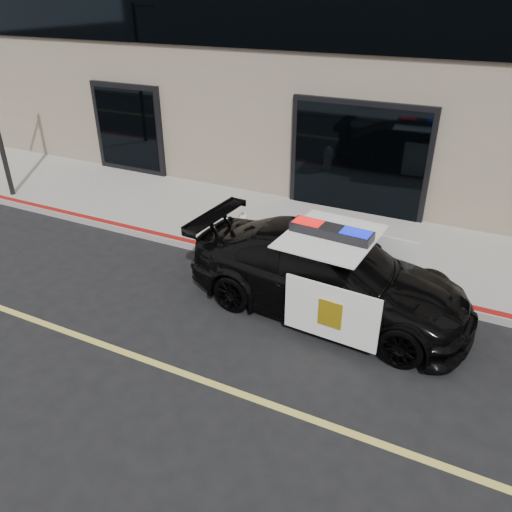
% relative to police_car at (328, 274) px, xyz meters
% --- Properties ---
extents(ground, '(120.00, 120.00, 0.00)m').
position_rel_police_car_xyz_m(ground, '(0.22, -2.59, -0.74)').
color(ground, black).
rests_on(ground, ground).
extents(sidewalk_n, '(60.00, 3.50, 0.15)m').
position_rel_police_car_xyz_m(sidewalk_n, '(0.22, 2.66, -0.67)').
color(sidewalk_n, gray).
rests_on(sidewalk_n, ground).
extents(police_car, '(2.70, 5.31, 1.65)m').
position_rel_police_car_xyz_m(police_car, '(0.00, 0.00, 0.00)').
color(police_car, black).
rests_on(police_car, ground).
extents(fire_hydrant, '(0.34, 0.47, 0.74)m').
position_rel_police_car_xyz_m(fire_hydrant, '(-2.42, 1.42, -0.24)').
color(fire_hydrant, beige).
rests_on(fire_hydrant, sidewalk_n).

